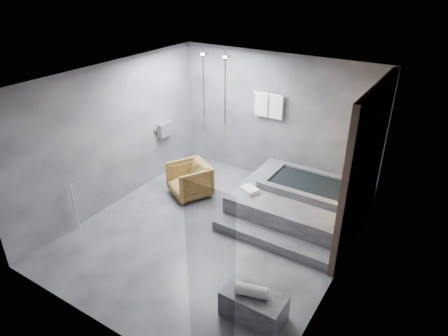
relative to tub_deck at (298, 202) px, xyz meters
The scene contains 7 objects.
room 2.02m from the tub_deck, 118.47° to the right, with size 5.00×5.04×2.82m.
tub_deck is the anchor object (origin of this frame).
tub_step 1.19m from the tub_deck, 90.00° to the right, with size 2.20×0.36×0.18m, color #38383A.
concrete_bench 2.77m from the tub_deck, 79.67° to the right, with size 0.86×0.48×0.39m, color #333335.
driftwood_chair 2.26m from the tub_deck, 165.21° to the right, with size 0.76×0.78×0.71m, color #473111.
rolled_towel 2.81m from the tub_deck, 80.28° to the right, with size 0.16×0.16×0.44m, color silver.
deck_towel 1.00m from the tub_deck, 144.69° to the right, with size 0.32×0.24×0.09m, color white.
Camera 1 is at (3.33, -4.88, 4.35)m, focal length 32.00 mm.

